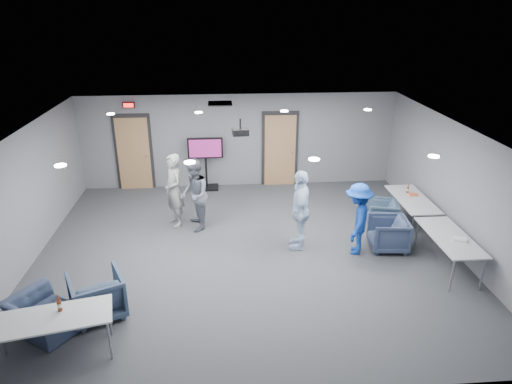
{
  "coord_description": "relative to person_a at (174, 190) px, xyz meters",
  "views": [
    {
      "loc": [
        -0.48,
        -8.72,
        5.01
      ],
      "look_at": [
        0.23,
        0.47,
        1.2
      ],
      "focal_mm": 32.0,
      "sensor_mm": 36.0,
      "label": 1
    }
  ],
  "objects": [
    {
      "name": "floor",
      "position": [
        1.66,
        -1.46,
        -0.89
      ],
      "size": [
        9.0,
        9.0,
        0.0
      ],
      "primitive_type": "plane",
      "color": "#383B40",
      "rests_on": "ground"
    },
    {
      "name": "ceiling",
      "position": [
        1.66,
        -1.46,
        1.81
      ],
      "size": [
        9.0,
        9.0,
        0.0
      ],
      "primitive_type": "plane",
      "rotation": [
        3.14,
        0.0,
        0.0
      ],
      "color": "silver",
      "rests_on": "wall_back"
    },
    {
      "name": "wall_back",
      "position": [
        1.66,
        2.54,
        0.46
      ],
      "size": [
        9.0,
        0.02,
        2.7
      ],
      "primitive_type": "cube",
      "color": "slate",
      "rests_on": "floor"
    },
    {
      "name": "wall_front",
      "position": [
        1.66,
        -5.46,
        0.46
      ],
      "size": [
        9.0,
        0.02,
        2.7
      ],
      "primitive_type": "cube",
      "color": "slate",
      "rests_on": "floor"
    },
    {
      "name": "wall_left",
      "position": [
        -2.84,
        -1.46,
        0.46
      ],
      "size": [
        0.02,
        8.0,
        2.7
      ],
      "primitive_type": "cube",
      "color": "slate",
      "rests_on": "floor"
    },
    {
      "name": "wall_right",
      "position": [
        6.16,
        -1.46,
        0.46
      ],
      "size": [
        0.02,
        8.0,
        2.7
      ],
      "primitive_type": "cube",
      "color": "slate",
      "rests_on": "floor"
    },
    {
      "name": "door_left",
      "position": [
        -1.34,
        2.49,
        0.17
      ],
      "size": [
        1.06,
        0.17,
        2.24
      ],
      "color": "black",
      "rests_on": "wall_back"
    },
    {
      "name": "door_right",
      "position": [
        2.86,
        2.49,
        0.17
      ],
      "size": [
        1.06,
        0.17,
        2.24
      ],
      "color": "black",
      "rests_on": "wall_back"
    },
    {
      "name": "exit_sign",
      "position": [
        -1.34,
        2.47,
        1.56
      ],
      "size": [
        0.32,
        0.08,
        0.16
      ],
      "color": "black",
      "rests_on": "wall_back"
    },
    {
      "name": "hvac_diffuser",
      "position": [
        1.16,
        1.34,
        1.79
      ],
      "size": [
        0.6,
        0.6,
        0.03
      ],
      "primitive_type": "cube",
      "color": "black",
      "rests_on": "ceiling"
    },
    {
      "name": "downlights",
      "position": [
        1.66,
        -1.46,
        1.79
      ],
      "size": [
        6.18,
        3.78,
        0.02
      ],
      "color": "white",
      "rests_on": "ceiling"
    },
    {
      "name": "person_a",
      "position": [
        0.0,
        0.0,
        0.0
      ],
      "size": [
        0.68,
        0.78,
        1.79
      ],
      "primitive_type": "imported",
      "rotation": [
        0.0,
        0.0,
        -1.1
      ],
      "color": "gray",
      "rests_on": "floor"
    },
    {
      "name": "person_b",
      "position": [
        0.49,
        -0.27,
        -0.03
      ],
      "size": [
        0.78,
        0.93,
        1.73
      ],
      "primitive_type": "imported",
      "rotation": [
        0.0,
        0.0,
        -1.42
      ],
      "color": "slate",
      "rests_on": "floor"
    },
    {
      "name": "person_c",
      "position": [
        2.82,
        -1.33,
        0.0
      ],
      "size": [
        0.61,
        1.11,
        1.8
      ],
      "primitive_type": "imported",
      "rotation": [
        0.0,
        0.0,
        -1.74
      ],
      "color": "#C1D9F8",
      "rests_on": "floor"
    },
    {
      "name": "person_d",
      "position": [
        4.0,
        -1.67,
        -0.1
      ],
      "size": [
        0.94,
        1.17,
        1.59
      ],
      "primitive_type": "imported",
      "rotation": [
        0.0,
        0.0,
        -1.96
      ],
      "color": "#173C98",
      "rests_on": "floor"
    },
    {
      "name": "chair_right_a",
      "position": [
        5.01,
        -0.45,
        -0.57
      ],
      "size": [
        0.87,
        0.86,
        0.64
      ],
      "primitive_type": "imported",
      "rotation": [
        0.0,
        0.0,
        -1.85
      ],
      "color": "#3D5269",
      "rests_on": "floor"
    },
    {
      "name": "chair_right_b",
      "position": [
        4.75,
        -1.58,
        -0.53
      ],
      "size": [
        0.87,
        0.85,
        0.73
      ],
      "primitive_type": "imported",
      "rotation": [
        0.0,
        0.0,
        -1.67
      ],
      "color": "#384562",
      "rests_on": "floor"
    },
    {
      "name": "chair_front_a",
      "position": [
        -1.03,
        -3.46,
        -0.5
      ],
      "size": [
        1.13,
        1.14,
        0.79
      ],
      "primitive_type": "imported",
      "rotation": [
        0.0,
        0.0,
        3.57
      ],
      "color": "#3A4A64",
      "rests_on": "floor"
    },
    {
      "name": "chair_front_b",
      "position": [
        -1.78,
        -3.86,
        -0.57
      ],
      "size": [
        1.34,
        1.3,
        0.66
      ],
      "primitive_type": "imported",
      "rotation": [
        0.0,
        0.0,
        2.53
      ],
      "color": "#313C56",
      "rests_on": "floor"
    },
    {
      "name": "table_right_a",
      "position": [
        5.66,
        -0.55,
        -0.21
      ],
      "size": [
        0.74,
        1.79,
        0.73
      ],
      "rotation": [
        0.0,
        0.0,
        1.57
      ],
      "color": "silver",
      "rests_on": "floor"
    },
    {
      "name": "table_right_b",
      "position": [
        5.66,
        -2.45,
        -0.21
      ],
      "size": [
        0.74,
        1.79,
        0.73
      ],
      "rotation": [
        0.0,
        0.0,
        1.57
      ],
      "color": "silver",
      "rests_on": "floor"
    },
    {
      "name": "table_front_left",
      "position": [
        -1.42,
        -4.46,
        -0.21
      ],
      "size": [
        1.85,
        1.08,
        0.73
      ],
      "rotation": [
        0.0,
        0.0,
        0.22
      ],
      "color": "silver",
      "rests_on": "floor"
    },
    {
      "name": "bottle_front",
      "position": [
        -1.33,
        -4.3,
        -0.06
      ],
      "size": [
        0.07,
        0.07,
        0.28
      ],
      "color": "#5D2310",
      "rests_on": "table_front_left"
    },
    {
      "name": "bottle_right",
      "position": [
        5.68,
        -0.19,
        -0.08
      ],
      "size": [
        0.06,
        0.06,
        0.22
      ],
      "color": "#5D2310",
      "rests_on": "table_right_a"
    },
    {
      "name": "snack_box",
      "position": [
        5.75,
        -0.36,
        -0.14
      ],
      "size": [
        0.2,
        0.14,
        0.04
      ],
      "primitive_type": "cube",
      "rotation": [
        0.0,
        0.0,
        -0.04
      ],
      "color": "#E05F38",
      "rests_on": "table_right_a"
    },
    {
      "name": "wrapper",
      "position": [
        5.76,
        -2.64,
        -0.14
      ],
      "size": [
        0.28,
        0.24,
        0.05
      ],
      "primitive_type": "cube",
      "rotation": [
        0.0,
        0.0,
        -0.44
      ],
      "color": "white",
      "rests_on": "table_right_b"
    },
    {
      "name": "tv_stand",
      "position": [
        0.7,
        2.29,
        -0.03
      ],
      "size": [
        1.0,
        0.48,
        1.53
      ],
      "color": "black",
      "rests_on": "floor"
    },
    {
      "name": "projector",
      "position": [
        1.59,
        -0.39,
        1.51
      ],
      "size": [
        0.38,
        0.36,
        0.36
      ],
      "rotation": [
        0.0,
        0.0,
        0.09
      ],
      "color": "black",
      "rests_on": "ceiling"
    }
  ]
}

